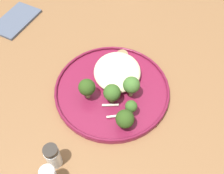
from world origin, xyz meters
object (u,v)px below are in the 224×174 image
at_px(dinner_plate, 112,90).
at_px(broccoli_floret_right_tilted, 112,93).
at_px(seared_scallop_half_hidden, 116,75).
at_px(broccoli_floret_near_rim, 87,87).
at_px(seared_scallop_right_edge, 126,70).
at_px(seared_scallop_rear_pale, 132,66).
at_px(pepper_shaker, 53,156).
at_px(seared_scallop_left_edge, 108,73).
at_px(seared_scallop_tilted_round, 122,55).
at_px(broccoli_floret_split_head, 131,107).
at_px(broccoli_floret_rear_charred, 131,84).
at_px(folded_napkin, 16,20).
at_px(broccoli_floret_tall_stalk, 126,119).

height_order(dinner_plate, broccoli_floret_right_tilted, broccoli_floret_right_tilted).
relative_size(seared_scallop_half_hidden, broccoli_floret_near_rim, 0.39).
distance_m(seared_scallop_right_edge, broccoli_floret_near_rim, 0.13).
xyz_separation_m(seared_scallop_rear_pale, pepper_shaker, (-0.26, 0.17, 0.01)).
relative_size(broccoli_floret_near_rim, pepper_shaker, 0.89).
distance_m(seared_scallop_left_edge, broccoli_floret_right_tilted, 0.08).
height_order(seared_scallop_tilted_round, broccoli_floret_split_head, broccoli_floret_split_head).
xyz_separation_m(seared_scallop_rear_pale, broccoli_floret_rear_charred, (-0.08, 0.00, 0.03)).
distance_m(broccoli_floret_split_head, folded_napkin, 0.48).
relative_size(seared_scallop_tilted_round, broccoli_floret_tall_stalk, 0.57).
xyz_separation_m(broccoli_floret_near_rim, folded_napkin, (0.29, 0.25, -0.04)).
relative_size(broccoli_floret_split_head, broccoli_floret_tall_stalk, 0.87).
relative_size(dinner_plate, seared_scallop_rear_pale, 9.84).
relative_size(seared_scallop_rear_pale, broccoli_floret_near_rim, 0.49).
xyz_separation_m(broccoli_floret_rear_charred, folded_napkin, (0.28, 0.35, -0.05)).
bearing_deg(dinner_plate, broccoli_floret_right_tilted, -178.73).
xyz_separation_m(seared_scallop_half_hidden, broccoli_floret_rear_charred, (-0.05, -0.04, 0.03)).
relative_size(broccoli_floret_near_rim, folded_napkin, 0.40).
distance_m(seared_scallop_tilted_round, broccoli_floret_tall_stalk, 0.21).
bearing_deg(pepper_shaker, broccoli_floret_tall_stalk, -60.11).
bearing_deg(broccoli_floret_tall_stalk, folded_napkin, 42.79).
bearing_deg(broccoli_floret_rear_charred, pepper_shaker, 136.72).
relative_size(broccoli_floret_right_tilted, pepper_shaker, 0.80).
relative_size(dinner_plate, seared_scallop_right_edge, 11.66).
height_order(broccoli_floret_right_tilted, broccoli_floret_near_rim, broccoli_floret_near_rim).
distance_m(dinner_plate, broccoli_floret_near_rim, 0.07).
relative_size(seared_scallop_half_hidden, pepper_shaker, 0.35).
distance_m(seared_scallop_left_edge, broccoli_floret_tall_stalk, 0.15).
distance_m(seared_scallop_right_edge, broccoli_floret_rear_charred, 0.07).
height_order(seared_scallop_rear_pale, broccoli_floret_right_tilted, broccoli_floret_right_tilted).
xyz_separation_m(dinner_plate, pepper_shaker, (-0.19, 0.12, 0.02)).
height_order(seared_scallop_right_edge, broccoli_floret_near_rim, broccoli_floret_near_rim).
bearing_deg(seared_scallop_tilted_round, seared_scallop_right_edge, -169.52).
relative_size(seared_scallop_rear_pale, broccoli_floret_rear_charred, 0.48).
bearing_deg(seared_scallop_left_edge, seared_scallop_tilted_round, -29.75).
xyz_separation_m(broccoli_floret_rear_charred, pepper_shaker, (-0.17, 0.16, -0.02)).
bearing_deg(seared_scallop_tilted_round, broccoli_floret_near_rim, 147.04).
distance_m(broccoli_floret_split_head, broccoli_floret_tall_stalk, 0.04).
bearing_deg(pepper_shaker, broccoli_floret_right_tilted, -37.46).
bearing_deg(seared_scallop_right_edge, pepper_shaker, 147.57).
height_order(seared_scallop_half_hidden, seared_scallop_right_edge, seared_scallop_half_hidden).
xyz_separation_m(broccoli_floret_tall_stalk, broccoli_floret_near_rim, (0.08, 0.09, 0.01)).
distance_m(broccoli_floret_split_head, broccoli_floret_rear_charred, 0.06).
height_order(seared_scallop_half_hidden, seared_scallop_tilted_round, seared_scallop_half_hidden).
relative_size(seared_scallop_left_edge, broccoli_floret_tall_stalk, 0.43).
distance_m(seared_scallop_half_hidden, broccoli_floret_near_rim, 0.10).
bearing_deg(seared_scallop_rear_pale, broccoli_floret_rear_charred, 176.65).
bearing_deg(seared_scallop_left_edge, seared_scallop_right_edge, -77.83).
bearing_deg(seared_scallop_rear_pale, pepper_shaker, 146.56).
xyz_separation_m(seared_scallop_rear_pale, seared_scallop_right_edge, (-0.01, 0.02, -0.00)).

